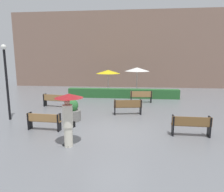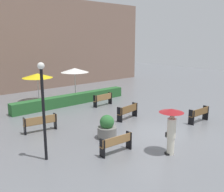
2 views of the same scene
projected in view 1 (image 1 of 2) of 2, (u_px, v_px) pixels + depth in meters
name	position (u px, v px, depth m)	size (l,w,h in m)	color
ground_plane	(114.00, 131.00, 9.52)	(60.00, 60.00, 0.00)	slate
bench_near_right	(191.00, 124.00, 8.73)	(1.65, 0.41, 0.89)	brown
bench_back_row	(141.00, 96.00, 15.66)	(1.68, 0.47, 0.90)	#9E7242
bench_far_left	(55.00, 100.00, 14.23)	(1.82, 0.63, 0.89)	#9E7242
bench_near_left	(44.00, 120.00, 9.48)	(1.62, 0.44, 0.82)	#9E7242
bench_mid_center	(128.00, 106.00, 12.21)	(1.72, 0.62, 0.91)	brown
pedestrian_with_umbrella	(68.00, 111.00, 7.59)	(1.07, 1.07, 2.04)	silver
planter_pot	(72.00, 111.00, 11.01)	(0.97, 0.97, 1.21)	slate
lamp_post	(6.00, 75.00, 10.83)	(0.28, 0.28, 4.08)	black
patio_umbrella_yellow	(108.00, 72.00, 19.99)	(2.37, 2.37, 2.29)	silver
patio_umbrella_white	(137.00, 69.00, 18.65)	(2.30, 2.30, 2.59)	silver
hedge_strip	(123.00, 93.00, 17.67)	(9.60, 0.70, 0.79)	#28602D
building_facade	(126.00, 50.00, 24.39)	(28.00, 1.20, 8.92)	#846656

